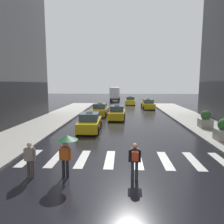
{
  "coord_description": "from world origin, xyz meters",
  "views": [
    {
      "loc": [
        -0.08,
        -8.03,
        4.21
      ],
      "look_at": [
        -0.91,
        8.0,
        2.0
      ],
      "focal_mm": 32.86,
      "sensor_mm": 36.0,
      "label": 1
    }
  ],
  "objects_px": {
    "taxi_second": "(117,113)",
    "taxi_fifth": "(130,101)",
    "box_truck": "(115,93)",
    "pedestrian_with_backpack": "(135,158)",
    "pedestrian_plain_coat": "(30,158)",
    "taxi_fourth": "(148,104)",
    "taxi_third": "(100,110)",
    "planter_mid_block": "(205,120)",
    "planter_near_corner": "(224,130)",
    "pedestrian_with_umbrella": "(66,145)",
    "taxi_lead": "(90,123)"
  },
  "relations": [
    {
      "from": "taxi_second",
      "to": "taxi_fifth",
      "type": "distance_m",
      "value": 17.56
    },
    {
      "from": "box_truck",
      "to": "pedestrian_with_backpack",
      "type": "bearing_deg",
      "value": -86.7
    },
    {
      "from": "pedestrian_with_backpack",
      "to": "box_truck",
      "type": "bearing_deg",
      "value": 93.3
    },
    {
      "from": "pedestrian_plain_coat",
      "to": "taxi_fourth",
      "type": "bearing_deg",
      "value": 72.23
    },
    {
      "from": "taxi_third",
      "to": "taxi_fourth",
      "type": "relative_size",
      "value": 1.0
    },
    {
      "from": "taxi_fourth",
      "to": "planter_mid_block",
      "type": "relative_size",
      "value": 2.87
    },
    {
      "from": "taxi_third",
      "to": "pedestrian_plain_coat",
      "type": "height_order",
      "value": "taxi_third"
    },
    {
      "from": "taxi_fifth",
      "to": "planter_near_corner",
      "type": "xyz_separation_m",
      "value": [
        5.76,
        -27.0,
        0.15
      ]
    },
    {
      "from": "pedestrian_with_backpack",
      "to": "pedestrian_plain_coat",
      "type": "relative_size",
      "value": 1.0
    },
    {
      "from": "pedestrian_with_umbrella",
      "to": "planter_near_corner",
      "type": "bearing_deg",
      "value": 31.93
    },
    {
      "from": "taxi_lead",
      "to": "taxi_second",
      "type": "relative_size",
      "value": 1.0
    },
    {
      "from": "taxi_lead",
      "to": "pedestrian_with_umbrella",
      "type": "distance_m",
      "value": 9.41
    },
    {
      "from": "taxi_fifth",
      "to": "planter_near_corner",
      "type": "height_order",
      "value": "taxi_fifth"
    },
    {
      "from": "taxi_second",
      "to": "taxi_third",
      "type": "xyz_separation_m",
      "value": [
        -2.32,
        2.58,
        0.0
      ]
    },
    {
      "from": "pedestrian_with_umbrella",
      "to": "pedestrian_with_backpack",
      "type": "relative_size",
      "value": 1.18
    },
    {
      "from": "taxi_fourth",
      "to": "planter_mid_block",
      "type": "height_order",
      "value": "taxi_fourth"
    },
    {
      "from": "taxi_fifth",
      "to": "pedestrian_plain_coat",
      "type": "relative_size",
      "value": 2.77
    },
    {
      "from": "planter_near_corner",
      "to": "pedestrian_plain_coat",
      "type": "bearing_deg",
      "value": -151.25
    },
    {
      "from": "taxi_second",
      "to": "taxi_fifth",
      "type": "height_order",
      "value": "same"
    },
    {
      "from": "planter_near_corner",
      "to": "pedestrian_with_umbrella",
      "type": "bearing_deg",
      "value": -148.07
    },
    {
      "from": "taxi_fifth",
      "to": "planter_mid_block",
      "type": "xyz_separation_m",
      "value": [
        6.2,
        -22.56,
        0.15
      ]
    },
    {
      "from": "taxi_fifth",
      "to": "box_truck",
      "type": "distance_m",
      "value": 9.56
    },
    {
      "from": "pedestrian_with_umbrella",
      "to": "planter_mid_block",
      "type": "height_order",
      "value": "pedestrian_with_umbrella"
    },
    {
      "from": "pedestrian_with_backpack",
      "to": "planter_mid_block",
      "type": "bearing_deg",
      "value": 55.9
    },
    {
      "from": "pedestrian_with_umbrella",
      "to": "pedestrian_with_backpack",
      "type": "height_order",
      "value": "pedestrian_with_umbrella"
    },
    {
      "from": "taxi_lead",
      "to": "box_truck",
      "type": "relative_size",
      "value": 0.61
    },
    {
      "from": "pedestrian_plain_coat",
      "to": "planter_mid_block",
      "type": "xyz_separation_m",
      "value": [
        11.9,
        10.72,
        -0.07
      ]
    },
    {
      "from": "taxi_fourth",
      "to": "pedestrian_with_backpack",
      "type": "xyz_separation_m",
      "value": [
        -3.77,
        -26.29,
        0.25
      ]
    },
    {
      "from": "box_truck",
      "to": "planter_mid_block",
      "type": "height_order",
      "value": "box_truck"
    },
    {
      "from": "taxi_lead",
      "to": "box_truck",
      "type": "distance_m",
      "value": 32.64
    },
    {
      "from": "taxi_fourth",
      "to": "taxi_second",
      "type": "bearing_deg",
      "value": -115.38
    },
    {
      "from": "taxi_lead",
      "to": "taxi_fourth",
      "type": "height_order",
      "value": "same"
    },
    {
      "from": "taxi_fourth",
      "to": "taxi_fifth",
      "type": "distance_m",
      "value": 7.47
    },
    {
      "from": "taxi_lead",
      "to": "pedestrian_with_backpack",
      "type": "height_order",
      "value": "taxi_lead"
    },
    {
      "from": "taxi_lead",
      "to": "taxi_fourth",
      "type": "bearing_deg",
      "value": 66.61
    },
    {
      "from": "taxi_lead",
      "to": "taxi_fourth",
      "type": "distance_m",
      "value": 18.32
    },
    {
      "from": "box_truck",
      "to": "taxi_second",
      "type": "bearing_deg",
      "value": -87.33
    },
    {
      "from": "box_truck",
      "to": "planter_mid_block",
      "type": "xyz_separation_m",
      "value": [
        9.65,
        -31.41,
        -0.98
      ]
    },
    {
      "from": "taxi_third",
      "to": "taxi_fifth",
      "type": "xyz_separation_m",
      "value": [
        4.54,
        14.84,
        0.0
      ]
    },
    {
      "from": "taxi_second",
      "to": "planter_mid_block",
      "type": "bearing_deg",
      "value": -31.41
    },
    {
      "from": "pedestrian_plain_coat",
      "to": "planter_near_corner",
      "type": "distance_m",
      "value": 13.06
    },
    {
      "from": "pedestrian_with_backpack",
      "to": "planter_near_corner",
      "type": "height_order",
      "value": "planter_near_corner"
    },
    {
      "from": "box_truck",
      "to": "planter_near_corner",
      "type": "relative_size",
      "value": 4.73
    },
    {
      "from": "taxi_lead",
      "to": "planter_near_corner",
      "type": "xyz_separation_m",
      "value": [
        10.28,
        -3.24,
        0.15
      ]
    },
    {
      "from": "taxi_lead",
      "to": "taxi_second",
      "type": "xyz_separation_m",
      "value": [
        2.3,
        6.34,
        0.0
      ]
    },
    {
      "from": "taxi_lead",
      "to": "pedestrian_with_umbrella",
      "type": "xyz_separation_m",
      "value": [
        0.46,
        -9.36,
        0.79
      ]
    },
    {
      "from": "taxi_fourth",
      "to": "pedestrian_plain_coat",
      "type": "distance_m",
      "value": 27.66
    },
    {
      "from": "pedestrian_with_backpack",
      "to": "pedestrian_plain_coat",
      "type": "height_order",
      "value": "same"
    },
    {
      "from": "taxi_third",
      "to": "taxi_fifth",
      "type": "height_order",
      "value": "same"
    },
    {
      "from": "pedestrian_plain_coat",
      "to": "box_truck",
      "type": "bearing_deg",
      "value": 86.95
    }
  ]
}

